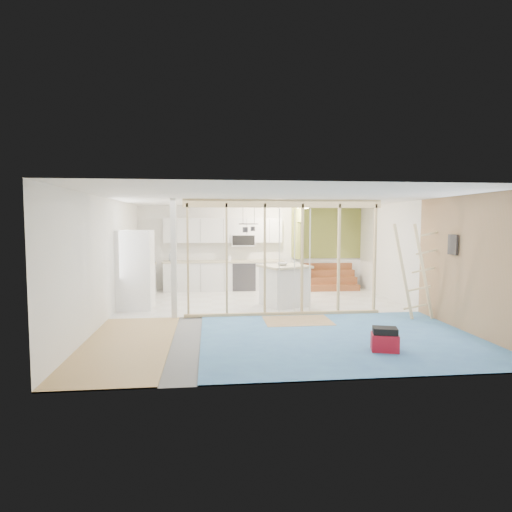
{
  "coord_description": "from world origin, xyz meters",
  "views": [
    {
      "loc": [
        -1.34,
        -9.32,
        2.07
      ],
      "look_at": [
        -0.25,
        0.6,
        1.3
      ],
      "focal_mm": 30.0,
      "sensor_mm": 36.0,
      "label": 1
    }
  ],
  "objects": [
    {
      "name": "green_partition",
      "position": [
        2.04,
        3.66,
        0.94
      ],
      "size": [
        2.25,
        1.51,
        2.6
      ],
      "color": "olive",
      "rests_on": "room"
    },
    {
      "name": "pot_rack",
      "position": [
        -0.31,
        1.89,
        2.0
      ],
      "size": [
        0.52,
        0.52,
        0.72
      ],
      "color": "black",
      "rests_on": "room"
    },
    {
      "name": "room",
      "position": [
        0.0,
        0.0,
        1.3
      ],
      "size": [
        7.01,
        8.01,
        2.61
      ],
      "color": "slate",
      "rests_on": "ground"
    },
    {
      "name": "bowl",
      "position": [
        0.45,
        1.04,
        1.06
      ],
      "size": [
        0.28,
        0.28,
        0.07
      ],
      "primitive_type": "imported",
      "rotation": [
        0.0,
        0.0,
        0.0
      ],
      "color": "silver",
      "rests_on": "island"
    },
    {
      "name": "ceiling_light",
      "position": [
        1.4,
        3.0,
        2.54
      ],
      "size": [
        0.32,
        0.32,
        0.08
      ],
      "primitive_type": "cylinder",
      "color": "#FFEABF",
      "rests_on": "room"
    },
    {
      "name": "soap_bottle_a",
      "position": [
        -2.5,
        3.69,
        1.08
      ],
      "size": [
        0.12,
        0.12,
        0.29
      ],
      "primitive_type": "imported",
      "rotation": [
        0.0,
        0.0,
        -0.06
      ],
      "color": "#A8AEBB",
      "rests_on": "base_cabinets"
    },
    {
      "name": "stud_frame",
      "position": [
        -0.22,
        -0.0,
        1.58
      ],
      "size": [
        4.66,
        0.14,
        2.6
      ],
      "color": "tan",
      "rests_on": "room"
    },
    {
      "name": "upper_cabinets",
      "position": [
        -0.84,
        3.82,
        1.82
      ],
      "size": [
        3.6,
        0.41,
        0.85
      ],
      "color": "silver",
      "rests_on": "room"
    },
    {
      "name": "fridge",
      "position": [
        -3.1,
        1.11,
        0.95
      ],
      "size": [
        0.84,
        0.81,
        1.9
      ],
      "rotation": [
        0.0,
        0.0,
        -0.02
      ],
      "color": "white",
      "rests_on": "room"
    },
    {
      "name": "soap_bottle_b",
      "position": [
        -0.73,
        3.66,
        1.03
      ],
      "size": [
        0.1,
        0.1,
        0.19
      ],
      "primitive_type": "imported",
      "rotation": [
        0.0,
        0.0,
        0.17
      ],
      "color": "white",
      "rests_on": "base_cabinets"
    },
    {
      "name": "floor_overlays",
      "position": [
        0.07,
        0.06,
        0.01
      ],
      "size": [
        7.0,
        8.0,
        0.03
      ],
      "color": "silver",
      "rests_on": "room"
    },
    {
      "name": "island",
      "position": [
        0.52,
        1.1,
        0.51
      ],
      "size": [
        1.35,
        1.35,
        1.03
      ],
      "rotation": [
        0.0,
        0.0,
        0.36
      ],
      "color": "silver",
      "rests_on": "room"
    },
    {
      "name": "base_cabinets",
      "position": [
        -1.61,
        3.36,
        0.47
      ],
      "size": [
        4.45,
        2.24,
        0.93
      ],
      "color": "silver",
      "rests_on": "room"
    },
    {
      "name": "sheathing_panel",
      "position": [
        3.48,
        -2.0,
        1.3
      ],
      "size": [
        0.02,
        4.0,
        2.6
      ],
      "primitive_type": "cube",
      "color": "#AA7D5C",
      "rests_on": "room"
    },
    {
      "name": "toolbox",
      "position": [
        1.46,
        -2.84,
        0.19
      ],
      "size": [
        0.49,
        0.42,
        0.4
      ],
      "rotation": [
        0.0,
        0.0,
        -0.28
      ],
      "color": "#A30F1E",
      "rests_on": "room"
    },
    {
      "name": "electrical_panel",
      "position": [
        3.43,
        -1.4,
        1.65
      ],
      "size": [
        0.04,
        0.3,
        0.4
      ],
      "primitive_type": "cube",
      "color": "#333338",
      "rests_on": "room"
    },
    {
      "name": "ladder",
      "position": [
        3.04,
        -0.7,
        1.05
      ],
      "size": [
        1.1,
        0.1,
        2.04
      ],
      "rotation": [
        0.0,
        0.0,
        -0.12
      ],
      "color": "#DFC388",
      "rests_on": "room"
    }
  ]
}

